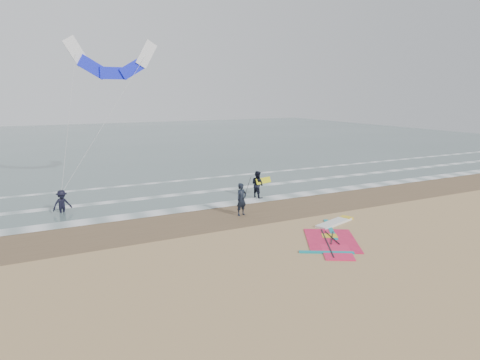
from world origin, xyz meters
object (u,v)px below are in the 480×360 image
windsurf_rig (333,235)px  person_walking (257,184)px  person_wading (62,199)px  surf_kite (113,63)px  person_standing (242,199)px

windsurf_rig → person_walking: bearing=86.4°
person_wading → surf_kite: bearing=30.5°
person_standing → person_wading: 10.44m
windsurf_rig → person_walking: (0.53, 8.49, 0.87)m
person_standing → surf_kite: 13.55m
windsurf_rig → surf_kite: bearing=115.2°
person_standing → windsurf_rig: bearing=-80.9°
surf_kite → person_walking: bearing=-41.0°
windsurf_rig → person_standing: bearing=114.0°
windsurf_rig → person_wading: size_ratio=3.28×
person_walking → person_standing: bearing=121.2°
person_standing → person_wading: (-9.04, 5.22, -0.08)m
person_standing → person_wading: bearing=135.1°
person_wading → surf_kite: size_ratio=0.18×
person_walking → surf_kite: 12.88m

